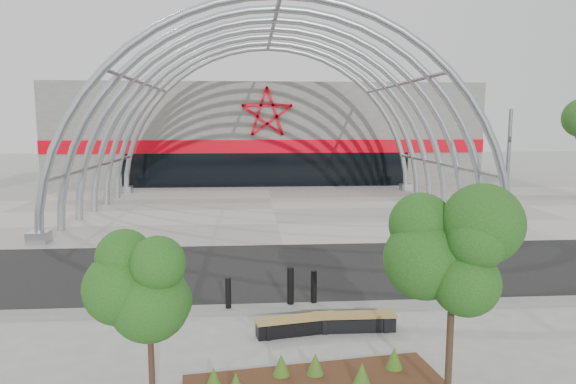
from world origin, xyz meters
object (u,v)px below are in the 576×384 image
signal_pole (508,170)px  bench_0 (297,326)px  street_tree_0 (148,282)px  bench_1 (354,322)px  street_tree_1 (453,263)px  bollard_2 (291,288)px

signal_pole → bench_0: bearing=-135.4°
street_tree_0 → bench_1: street_tree_0 is taller
signal_pole → street_tree_0: 18.38m
signal_pole → street_tree_1: (-7.70, -13.15, -0.31)m
street_tree_1 → bollard_2: size_ratio=3.20×
street_tree_1 → bench_1: size_ratio=1.79×
bench_1 → street_tree_0: bearing=-141.8°
signal_pole → street_tree_0: size_ratio=1.69×
bench_1 → bollard_2: size_ratio=1.79×
signal_pole → street_tree_1: size_ratio=1.54×
bench_1 → bollard_2: bollard_2 is taller
bollard_2 → street_tree_0: bearing=-119.3°
bench_1 → bollard_2: 2.17m
bollard_2 → street_tree_1: bearing=-63.8°
bench_1 → street_tree_1: bearing=-72.9°
street_tree_1 → bollard_2: 5.84m
street_tree_0 → street_tree_1: (5.17, -0.03, 0.23)m
bench_0 → bench_1: (1.39, 0.10, 0.00)m
signal_pole → bench_1: (-8.72, -9.85, -2.69)m
signal_pole → bollard_2: signal_pole is taller
street_tree_0 → bollard_2: bearing=60.7°
signal_pole → bench_1: signal_pole is taller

